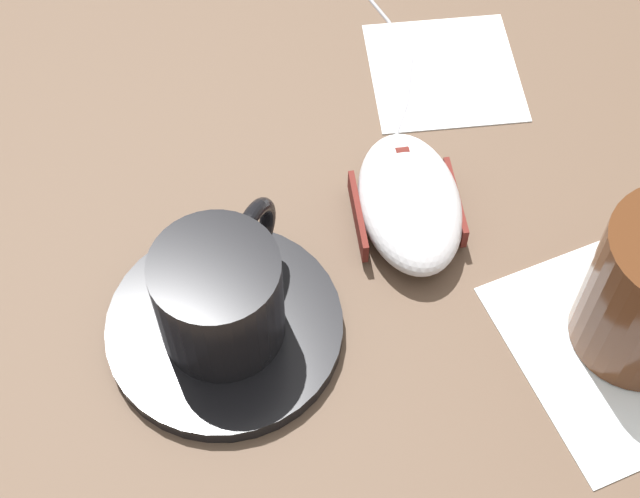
{
  "coord_description": "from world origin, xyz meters",
  "views": [
    {
      "loc": [
        -0.26,
        -0.15,
        0.55
      ],
      "look_at": [
        -0.04,
        0.11,
        0.03
      ],
      "focal_mm": 55.0,
      "sensor_mm": 36.0,
      "label": 1
    }
  ],
  "objects": [
    {
      "name": "ground_plane",
      "position": [
        0.0,
        0.0,
        0.0
      ],
      "size": [
        3.0,
        3.0,
        0.0
      ],
      "primitive_type": "plane",
      "color": "brown"
    },
    {
      "name": "saucer",
      "position": [
        -0.12,
        0.11,
        0.01
      ],
      "size": [
        0.15,
        0.15,
        0.01
      ],
      "primitive_type": "cylinder",
      "color": "black",
      "rests_on": "ground"
    },
    {
      "name": "computer_mouse",
      "position": [
        0.03,
        0.1,
        0.02
      ],
      "size": [
        0.12,
        0.13,
        0.04
      ],
      "color": "silver",
      "rests_on": "ground"
    },
    {
      "name": "napkin_under_glass",
      "position": [
        0.08,
        -0.06,
        0.0
      ],
      "size": [
        0.18,
        0.18,
        0.0
      ],
      "primitive_type": "cube",
      "rotation": [
        0.0,
        0.0,
        -0.29
      ],
      "color": "white",
      "rests_on": "ground"
    },
    {
      "name": "napkin_spare",
      "position": [
        0.14,
        0.18,
        0.0
      ],
      "size": [
        0.15,
        0.15,
        0.0
      ],
      "primitive_type": "cube",
      "rotation": [
        0.0,
        0.0,
        -0.58
      ],
      "color": "white",
      "rests_on": "ground"
    },
    {
      "name": "coffee_cup",
      "position": [
        -0.12,
        0.11,
        0.05
      ],
      "size": [
        0.1,
        0.08,
        0.07
      ],
      "color": "black",
      "rests_on": "saucer"
    },
    {
      "name": "mouse_cable",
      "position": [
        0.14,
        0.28,
        0.0
      ],
      "size": [
        0.11,
        0.28,
        0.0
      ],
      "color": "gray",
      "rests_on": "ground"
    }
  ]
}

